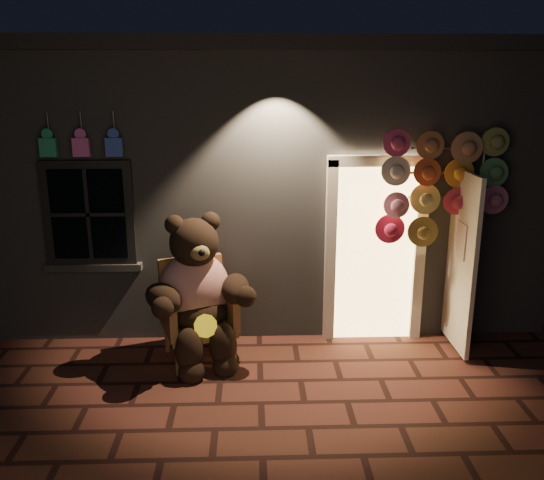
{
  "coord_description": "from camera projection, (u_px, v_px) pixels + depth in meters",
  "views": [
    {
      "loc": [
        -0.06,
        -4.9,
        3.01
      ],
      "look_at": [
        0.14,
        1.0,
        1.35
      ],
      "focal_mm": 38.0,
      "sensor_mm": 36.0,
      "label": 1
    }
  ],
  "objects": [
    {
      "name": "shop_building",
      "position": [
        257.0,
        164.0,
        8.9
      ],
      "size": [
        7.3,
        5.95,
        3.51
      ],
      "color": "slate",
      "rests_on": "ground"
    },
    {
      "name": "wicker_armchair",
      "position": [
        196.0,
        310.0,
        6.36
      ],
      "size": [
        0.92,
        0.88,
        1.09
      ],
      "rotation": [
        0.0,
        0.0,
        0.33
      ],
      "color": "olive",
      "rests_on": "ground"
    },
    {
      "name": "teddy_bear",
      "position": [
        197.0,
        293.0,
        6.17
      ],
      "size": [
        1.17,
        1.09,
        1.7
      ],
      "rotation": [
        0.0,
        0.0,
        0.33
      ],
      "color": "#B12312",
      "rests_on": "ground"
    },
    {
      "name": "ground",
      "position": [
        261.0,
        403.0,
        5.53
      ],
      "size": [
        60.0,
        60.0,
        0.0
      ],
      "primitive_type": "plane",
      "color": "#50261E",
      "rests_on": "ground"
    },
    {
      "name": "hat_rack",
      "position": [
        442.0,
        184.0,
        6.32
      ],
      "size": [
        1.43,
        0.22,
        2.48
      ],
      "color": "#59595E",
      "rests_on": "ground"
    }
  ]
}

